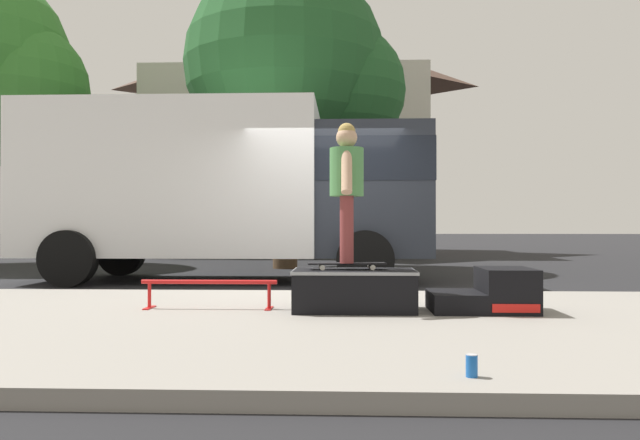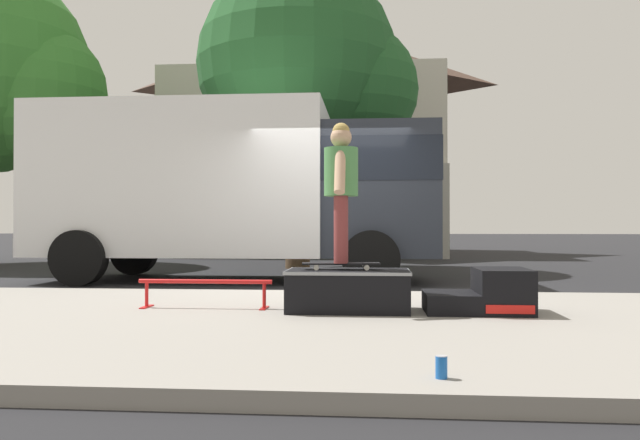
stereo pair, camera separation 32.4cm
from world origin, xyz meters
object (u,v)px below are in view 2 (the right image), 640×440
object	(u,v)px
kicker_ramp	(486,294)
box_truck	(239,184)
skater_kid	(341,180)
street_tree_main	(309,72)
skateboard	(341,264)
grind_rail	(205,287)
soda_can	(441,367)
skate_box	(348,289)

from	to	relation	value
kicker_ramp	box_truck	distance (m)	5.96
skater_kid	street_tree_main	size ratio (longest dim) A/B	0.20
skater_kid	street_tree_main	xyz separation A→B (m)	(-1.12, 7.93, 3.08)
kicker_ramp	box_truck	bearing A→B (deg)	126.53
skateboard	grind_rail	bearing A→B (deg)	177.51
skater_kid	street_tree_main	bearing A→B (deg)	98.02
soda_can	box_truck	size ratio (longest dim) A/B	0.02
skateboard	soda_can	distance (m)	2.86
skater_kid	box_truck	distance (m)	5.05
skateboard	box_truck	bearing A→B (deg)	113.72
skater_kid	box_truck	xyz separation A→B (m)	(-2.03, 4.62, 0.28)
kicker_ramp	skateboard	distance (m)	1.45
kicker_ramp	soda_can	distance (m)	2.81
skater_kid	grind_rail	bearing A→B (deg)	177.51
grind_rail	skateboard	xyz separation A→B (m)	(1.40, -0.06, 0.24)
grind_rail	box_truck	world-z (taller)	box_truck
skateboard	kicker_ramp	bearing A→B (deg)	-1.37
skate_box	skater_kid	bearing A→B (deg)	155.60
soda_can	skateboard	bearing A→B (deg)	104.13
box_truck	grind_rail	bearing A→B (deg)	-82.19
grind_rail	skater_kid	distance (m)	1.77
box_truck	skate_box	bearing A→B (deg)	-65.68
skateboard	skater_kid	distance (m)	0.84
grind_rail	street_tree_main	world-z (taller)	street_tree_main
street_tree_main	soda_can	bearing A→B (deg)	-80.38
soda_can	street_tree_main	bearing A→B (deg)	99.62
skate_box	skater_kid	world-z (taller)	skater_kid
skateboard	soda_can	bearing A→B (deg)	-75.87
kicker_ramp	grind_rail	xyz separation A→B (m)	(-2.82, 0.09, 0.04)
grind_rail	skater_kid	xyz separation A→B (m)	(1.40, -0.06, 1.08)
skater_kid	soda_can	bearing A→B (deg)	-75.87
soda_can	grind_rail	bearing A→B (deg)	126.75
soda_can	box_truck	world-z (taller)	box_truck
grind_rail	street_tree_main	distance (m)	8.91
skate_box	kicker_ramp	distance (m)	1.35
grind_rail	skater_kid	world-z (taller)	skater_kid
grind_rail	skate_box	bearing A→B (deg)	-3.65
skate_box	skateboard	bearing A→B (deg)	155.60
kicker_ramp	grind_rail	size ratio (longest dim) A/B	0.72
soda_can	box_truck	bearing A→B (deg)	110.27
grind_rail	skater_kid	size ratio (longest dim) A/B	0.99
grind_rail	street_tree_main	bearing A→B (deg)	87.92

